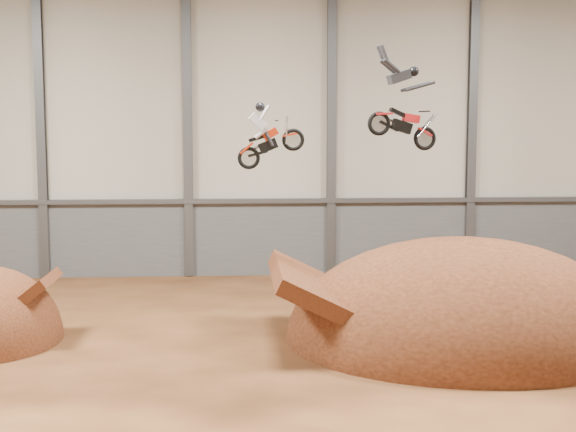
% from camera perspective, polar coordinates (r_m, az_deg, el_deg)
% --- Properties ---
extents(floor, '(40.00, 40.00, 0.00)m').
position_cam_1_polar(floor, '(23.70, -0.96, -10.93)').
color(floor, '#492713').
rests_on(floor, ground).
extents(back_wall, '(40.00, 0.10, 14.00)m').
position_cam_1_polar(back_wall, '(37.60, -2.02, 6.36)').
color(back_wall, beige).
rests_on(back_wall, ground).
extents(lower_band_back, '(39.80, 0.18, 3.50)m').
position_cam_1_polar(lower_band_back, '(37.88, -1.98, -1.61)').
color(lower_band_back, '#56595E').
rests_on(lower_band_back, ground).
extents(steel_rail, '(39.80, 0.35, 0.20)m').
position_cam_1_polar(steel_rail, '(37.52, -1.98, 1.08)').
color(steel_rail, '#47494F').
rests_on(steel_rail, lower_band_back).
extents(steel_column_1, '(0.40, 0.36, 13.90)m').
position_cam_1_polar(steel_column_1, '(38.46, -17.16, 6.08)').
color(steel_column_1, '#47494F').
rests_on(steel_column_1, ground).
extents(steel_column_2, '(0.40, 0.36, 13.90)m').
position_cam_1_polar(steel_column_2, '(37.46, -7.14, 6.31)').
color(steel_column_2, '#47494F').
rests_on(steel_column_2, ground).
extents(steel_column_3, '(0.40, 0.36, 13.90)m').
position_cam_1_polar(steel_column_3, '(37.64, 3.10, 6.35)').
color(steel_column_3, '#47494F').
rests_on(steel_column_3, ground).
extents(steel_column_4, '(0.40, 0.36, 13.90)m').
position_cam_1_polar(steel_column_4, '(38.97, 12.94, 6.20)').
color(steel_column_4, '#47494F').
rests_on(steel_column_4, ground).
extents(landing_ramp, '(11.77, 10.41, 6.79)m').
position_cam_1_polar(landing_ramp, '(27.60, 12.26, -8.56)').
color(landing_ramp, '#411D10').
rests_on(landing_ramp, ground).
extents(fmx_rider_a, '(2.89, 0.98, 2.74)m').
position_cam_1_polar(fmx_rider_a, '(26.00, -0.92, 6.32)').
color(fmx_rider_a, red).
extents(fmx_rider_b, '(3.98, 1.66, 3.57)m').
position_cam_1_polar(fmx_rider_b, '(26.18, 7.93, 8.22)').
color(fmx_rider_b, red).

